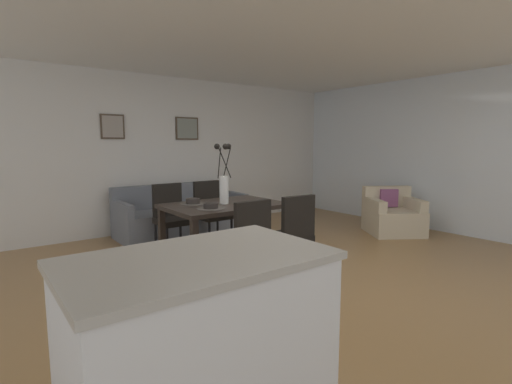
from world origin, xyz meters
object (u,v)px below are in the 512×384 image
at_px(dining_chair_far_left, 292,231).
at_px(centerpiece_vase, 224,181).
at_px(dining_table, 224,211).
at_px(framed_picture_left, 113,127).
at_px(dining_chair_near_right, 171,214).
at_px(framed_picture_center, 187,129).
at_px(bowl_near_right, 193,201).
at_px(sofa, 181,217).
at_px(dining_chair_near_left, 246,239).
at_px(dining_chair_far_right, 211,209).
at_px(bowl_near_left, 211,205).
at_px(armchair, 392,216).

relative_size(dining_chair_far_left, centerpiece_vase, 1.25).
xyz_separation_m(dining_table, framed_picture_left, (-0.64, 2.21, 1.08)).
bearing_deg(dining_table, dining_chair_near_right, 107.46).
relative_size(dining_chair_far_left, framed_picture_center, 2.14).
xyz_separation_m(dining_chair_near_right, bowl_near_right, (-0.03, -0.70, 0.27)).
distance_m(dining_chair_near_right, sofa, 1.00).
xyz_separation_m(dining_chair_far_left, sofa, (-0.08, 2.60, -0.23)).
bearing_deg(framed_picture_left, framed_picture_center, -0.00).
bearing_deg(dining_chair_near_left, framed_picture_center, 73.25).
distance_m(framed_picture_left, framed_picture_center, 1.28).
bearing_deg(dining_chair_far_left, centerpiece_vase, 110.67).
bearing_deg(dining_chair_far_right, dining_table, -110.37).
xyz_separation_m(dining_chair_far_right, bowl_near_left, (-0.66, -1.14, 0.27)).
distance_m(dining_table, dining_chair_near_left, 0.92).
distance_m(bowl_near_right, sofa, 1.69).
xyz_separation_m(sofa, framed_picture_left, (-0.90, 0.48, 1.46)).
relative_size(armchair, framed_picture_left, 2.89).
bearing_deg(dining_chair_far_left, framed_picture_left, 107.49).
distance_m(dining_chair_near_left, dining_chair_far_right, 1.89).
xyz_separation_m(dining_chair_near_left, dining_chair_near_right, (-0.00, 1.78, 0.00)).
bearing_deg(framed_picture_center, framed_picture_left, 180.00).
height_order(dining_chair_far_right, bowl_near_left, dining_chair_far_right).
relative_size(dining_chair_near_right, bowl_near_right, 5.41).
xyz_separation_m(dining_chair_far_left, bowl_near_right, (-0.65, 1.09, 0.27)).
xyz_separation_m(centerpiece_vase, armchair, (3.06, -0.35, -0.74)).
bearing_deg(bowl_near_left, dining_chair_far_left, -45.37).
bearing_deg(bowl_near_left, bowl_near_right, 90.00).
distance_m(bowl_near_left, armchair, 3.41).
bearing_deg(framed_picture_center, bowl_near_left, -111.48).
relative_size(dining_chair_near_left, armchair, 0.83).
bearing_deg(framed_picture_center, dining_chair_far_right, -103.06).
height_order(dining_chair_far_right, armchair, dining_chair_far_right).
distance_m(dining_chair_far_right, framed_picture_center, 1.81).
relative_size(dining_chair_far_left, bowl_near_right, 5.41).
height_order(dining_chair_near_right, dining_chair_far_right, same).
xyz_separation_m(dining_chair_far_left, armchair, (2.73, 0.52, -0.23)).
distance_m(dining_chair_far_left, armchair, 2.79).
relative_size(dining_chair_near_left, sofa, 0.45).
distance_m(dining_chair_near_left, dining_chair_near_right, 1.78).
height_order(centerpiece_vase, framed_picture_center, framed_picture_center).
xyz_separation_m(dining_chair_far_left, centerpiece_vase, (-0.33, 0.87, 0.51)).
xyz_separation_m(dining_table, dining_chair_far_left, (0.33, -0.87, -0.14)).
height_order(dining_chair_near_left, dining_chair_near_right, same).
distance_m(dining_chair_far_left, framed_picture_left, 3.46).
relative_size(dining_table, sofa, 0.68).
bearing_deg(armchair, dining_table, 173.46).
height_order(framed_picture_left, framed_picture_center, framed_picture_center).
relative_size(dining_table, framed_picture_center, 3.26).
bearing_deg(dining_chair_far_right, framed_picture_left, 127.26).
bearing_deg(dining_chair_far_right, centerpiece_vase, -110.34).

